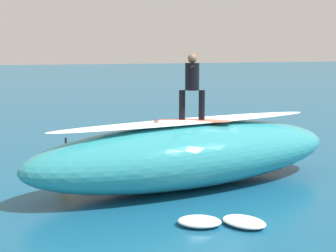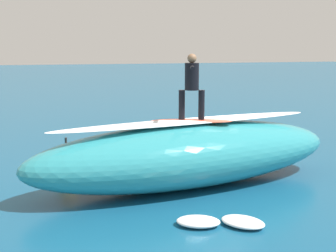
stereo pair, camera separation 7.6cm
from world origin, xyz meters
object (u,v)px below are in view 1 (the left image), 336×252
at_px(surfer_riding, 192,81).
at_px(surfer_paddling, 150,151).
at_px(surfboard_paddling, 149,158).
at_px(buoy_marker, 67,165).
at_px(surfboard_riding, 192,121).

height_order(surfer_riding, surfer_paddling, surfer_riding).
relative_size(surfboard_paddling, buoy_marker, 1.92).
distance_m(surfboard_riding, surfer_paddling, 3.24).
bearing_deg(surfer_riding, surfboard_paddling, -64.70).
relative_size(surfboard_paddling, surfer_paddling, 1.33).
bearing_deg(surfboard_riding, buoy_marker, -12.27).
relative_size(surfer_riding, surfboard_paddling, 0.79).
bearing_deg(surfer_paddling, surfboard_riding, 36.89).
distance_m(surfboard_paddling, buoy_marker, 2.77).
bearing_deg(surfer_riding, buoy_marker, -12.27).
xyz_separation_m(surfboard_riding, buoy_marker, (2.96, -1.51, -1.30)).
xyz_separation_m(surfboard_paddling, buoy_marker, (2.44, 1.28, 0.26)).
height_order(surfboard_riding, surfer_paddling, surfboard_riding).
bearing_deg(surfer_paddling, buoy_marker, -33.28).
bearing_deg(surfboard_riding, surfboard_paddling, -64.70).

